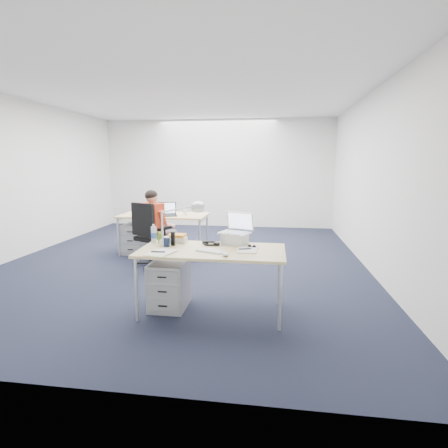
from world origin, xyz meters
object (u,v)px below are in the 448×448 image
at_px(cordless_phone, 173,239).
at_px(sunglasses, 252,247).
at_px(book_stack, 177,238).
at_px(desk_lamp, 176,223).
at_px(drawer_pedestal_far, 136,238).
at_px(drawer_pedestal_near, 169,285).
at_px(seated_person, 159,227).
at_px(desk_far, 164,217).
at_px(far_cup, 185,212).
at_px(dark_laptop, 167,209).
at_px(desk_near, 212,253).
at_px(bear_figurine, 160,237).
at_px(computer_mouse, 225,254).
at_px(headphones, 211,243).
at_px(office_chair, 152,248).
at_px(can_koozie, 167,241).
at_px(water_bottle, 154,233).
at_px(wireless_keyboard, 211,251).
at_px(silver_laptop, 235,229).

relative_size(cordless_phone, sunglasses, 1.60).
distance_m(book_stack, cordless_phone, 0.18).
bearing_deg(sunglasses, desk_lamp, -169.03).
bearing_deg(drawer_pedestal_far, drawer_pedestal_near, -59.92).
bearing_deg(desk_lamp, seated_person, 100.55).
height_order(seated_person, cordless_phone, seated_person).
xyz_separation_m(desk_far, far_cup, (0.41, -0.00, 0.10)).
height_order(desk_far, dark_laptop, dark_laptop).
xyz_separation_m(desk_near, drawer_pedestal_far, (-1.89, 2.44, -0.41)).
bearing_deg(bear_figurine, seated_person, 91.10).
height_order(computer_mouse, desk_lamp, desk_lamp).
distance_m(headphones, book_stack, 0.43).
height_order(computer_mouse, bear_figurine, bear_figurine).
distance_m(drawer_pedestal_far, headphones, 2.92).
relative_size(desk_far, seated_person, 1.29).
xyz_separation_m(office_chair, sunglasses, (1.71, -1.50, 0.44)).
bearing_deg(drawer_pedestal_near, desk_far, 108.86).
height_order(bear_figurine, cordless_phone, cordless_phone).
height_order(office_chair, can_koozie, office_chair).
height_order(drawer_pedestal_far, dark_laptop, dark_laptop).
height_order(drawer_pedestal_far, water_bottle, water_bottle).
relative_size(drawer_pedestal_far, can_koozie, 4.75).
height_order(drawer_pedestal_far, far_cup, far_cup).
distance_m(bear_figurine, sunglasses, 1.10).
relative_size(water_bottle, cordless_phone, 1.38).
distance_m(drawer_pedestal_far, computer_mouse, 3.43).
bearing_deg(cordless_phone, headphones, 23.79).
distance_m(can_koozie, dark_laptop, 2.39).
bearing_deg(seated_person, desk_near, -25.23).
xyz_separation_m(drawer_pedestal_far, far_cup, (0.95, 0.06, 0.51)).
distance_m(water_bottle, bear_figurine, 0.10).
bearing_deg(can_koozie, desk_far, 108.49).
bearing_deg(far_cup, drawer_pedestal_far, -176.12).
bearing_deg(drawer_pedestal_far, headphones, -50.23).
relative_size(seated_person, headphones, 5.23).
relative_size(desk_near, drawer_pedestal_near, 2.91).
xyz_separation_m(desk_near, headphones, (-0.05, 0.22, 0.07)).
bearing_deg(office_chair, wireless_keyboard, -30.22).
distance_m(headphones, can_koozie, 0.51).
distance_m(desk_near, book_stack, 0.57).
bearing_deg(book_stack, desk_lamp, -77.78).
distance_m(bear_figurine, cordless_phone, 0.21).
relative_size(silver_laptop, dark_laptop, 1.03).
relative_size(desk_near, wireless_keyboard, 5.25).
xyz_separation_m(headphones, water_bottle, (-0.70, 0.02, 0.09)).
bearing_deg(bear_figurine, silver_laptop, -12.62).
bearing_deg(headphones, silver_laptop, 38.44).
distance_m(seated_person, water_bottle, 1.62).
xyz_separation_m(desk_far, sunglasses, (1.78, -2.37, 0.06)).
xyz_separation_m(drawer_pedestal_far, can_koozie, (1.36, -2.37, 0.51)).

